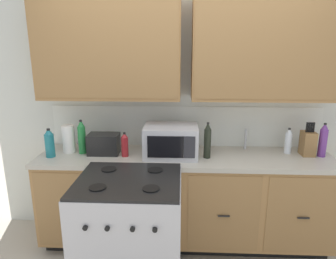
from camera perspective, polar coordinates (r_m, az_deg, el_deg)
wall_unit at (r=2.82m, az=3.49°, el=10.90°), size 3.86×0.40×2.50m
counter_run at (r=2.95m, az=3.15°, el=-12.93°), size 2.69×0.64×0.90m
stove_range at (r=2.44m, az=-7.13°, el=-19.39°), size 0.76×0.68×0.95m
microwave at (r=2.72m, az=0.56°, el=-2.17°), size 0.48×0.37×0.28m
toaster at (r=2.85m, az=-12.05°, el=-2.67°), size 0.28×0.18×0.19m
knife_block at (r=3.03m, az=24.96°, el=-2.33°), size 0.11×0.14×0.31m
sink_faucet at (r=3.01m, az=14.47°, el=-1.77°), size 0.02×0.02×0.20m
paper_towel_roll at (r=2.97m, az=-18.30°, el=-1.69°), size 0.12×0.12×0.26m
bottle_dark at (r=2.68m, az=7.48°, el=-2.12°), size 0.06×0.06×0.33m
bottle_clear at (r=3.01m, az=21.82°, el=-2.03°), size 0.06×0.06×0.24m
bottle_red at (r=2.74m, az=-8.19°, el=-2.87°), size 0.06×0.06×0.22m
bottle_teal at (r=2.90m, az=-21.52°, el=-2.42°), size 0.08×0.08×0.26m
bottle_green at (r=2.90m, az=-16.01°, el=-1.39°), size 0.07×0.07×0.32m
bottle_violet at (r=3.04m, az=27.30°, el=-1.83°), size 0.07×0.07×0.31m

